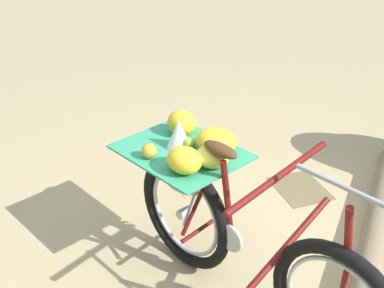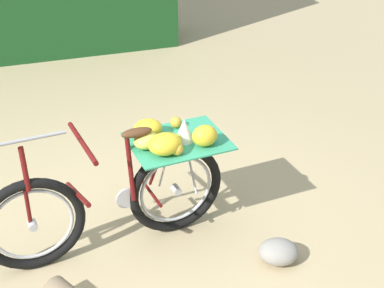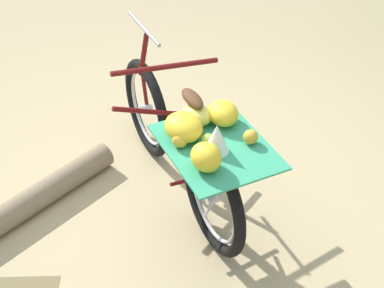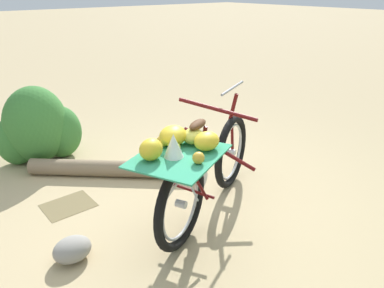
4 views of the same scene
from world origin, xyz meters
The scene contains 4 objects.
bicycle centered at (0.02, 0.15, 0.50)m, with size 1.75×1.01×1.03m.
fallen_log centered at (0.25, -1.02, 0.09)m, with size 0.17×0.17×1.80m, color #7F6B51.
path_stone centered at (1.11, -0.05, 0.09)m, with size 0.28×0.24×0.18m, color gray.
leaf_litter_patch centered at (0.85, -0.78, 0.00)m, with size 0.44×0.36×0.01m, color olive.
Camera 1 is at (-1.99, 1.10, 2.19)m, focal length 48.23 mm.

